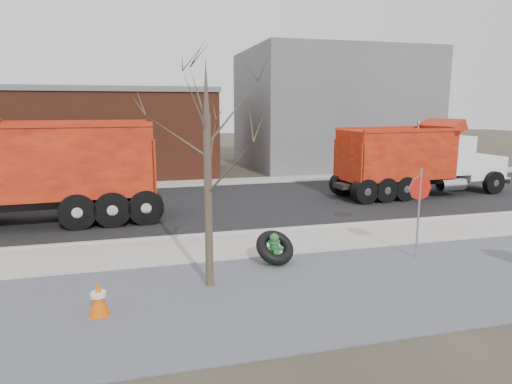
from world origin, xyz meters
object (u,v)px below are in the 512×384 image
object	(u,v)px
truck_tire	(275,247)
dump_truck_red_b	(30,168)
fire_hydrant	(274,250)
stop_sign	(420,197)
dump_truck_red_a	(416,158)

from	to	relation	value
truck_tire	dump_truck_red_b	world-z (taller)	dump_truck_red_b
fire_hydrant	dump_truck_red_b	bearing A→B (deg)	139.81
stop_sign	dump_truck_red_a	size ratio (longest dim) A/B	0.29
stop_sign	dump_truck_red_a	bearing A→B (deg)	76.59
fire_hydrant	truck_tire	distance (m)	0.09
stop_sign	dump_truck_red_a	world-z (taller)	dump_truck_red_a
stop_sign	dump_truck_red_b	bearing A→B (deg)	168.57
fire_hydrant	stop_sign	size ratio (longest dim) A/B	0.35
truck_tire	dump_truck_red_b	xyz separation A→B (m)	(-7.02, 6.16, 1.58)
truck_tire	stop_sign	xyz separation A→B (m)	(3.93, -0.55, 1.27)
fire_hydrant	dump_truck_red_b	distance (m)	9.49
fire_hydrant	dump_truck_red_a	size ratio (longest dim) A/B	0.10
fire_hydrant	stop_sign	distance (m)	4.22
dump_truck_red_b	dump_truck_red_a	bearing A→B (deg)	-177.83
truck_tire	stop_sign	distance (m)	4.17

